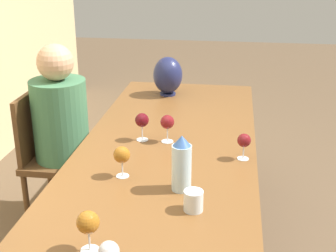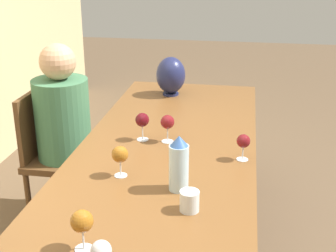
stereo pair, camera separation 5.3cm
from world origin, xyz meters
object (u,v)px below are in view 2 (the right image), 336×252
(water_tumbler, at_px, (189,201))
(wine_glass_4, at_px, (142,121))
(water_bottle, at_px, (179,164))
(person_far, at_px, (66,130))
(vase, at_px, (171,75))
(wine_glass_0, at_px, (243,142))
(wine_glass_6, at_px, (167,123))
(chair_far, at_px, (56,152))
(wine_glass_7, at_px, (101,252))
(wine_glass_2, at_px, (82,222))
(wine_glass_5, at_px, (120,155))

(water_tumbler, xyz_separation_m, wine_glass_4, (0.67, 0.33, 0.07))
(water_bottle, xyz_separation_m, person_far, (0.83, 0.83, -0.23))
(water_bottle, bearing_deg, vase, 10.73)
(vase, distance_m, wine_glass_0, 1.11)
(wine_glass_6, distance_m, chair_far, 0.92)
(water_tumbler, height_order, person_far, person_far)
(water_bottle, relative_size, wine_glass_7, 2.03)
(water_bottle, xyz_separation_m, water_tumbler, (-0.16, -0.07, -0.08))
(water_tumbler, relative_size, chair_far, 0.10)
(wine_glass_0, bearing_deg, person_far, 66.03)
(wine_glass_7, relative_size, chair_far, 0.14)
(vase, relative_size, wine_glass_4, 1.77)
(wine_glass_2, height_order, wine_glass_6, wine_glass_2)
(wine_glass_7, bearing_deg, person_far, 25.65)
(water_tumbler, bearing_deg, wine_glass_4, 26.66)
(wine_glass_0, bearing_deg, wine_glass_6, 67.98)
(wine_glass_2, xyz_separation_m, wine_glass_5, (0.55, 0.02, -0.00))
(wine_glass_7, height_order, person_far, person_far)
(vase, relative_size, wine_glass_7, 2.19)
(vase, relative_size, wine_glass_2, 1.76)
(wine_glass_2, height_order, person_far, person_far)
(chair_far, bearing_deg, wine_glass_5, -139.48)
(wine_glass_0, relative_size, wine_glass_6, 0.88)
(water_tumbler, bearing_deg, wine_glass_2, 133.75)
(water_bottle, height_order, person_far, person_far)
(water_bottle, relative_size, wine_glass_0, 1.89)
(wine_glass_0, relative_size, chair_far, 0.15)
(wine_glass_4, relative_size, person_far, 0.13)
(wine_glass_6, relative_size, chair_far, 0.17)
(vase, xyz_separation_m, wine_glass_2, (-1.79, 0.00, -0.03))
(water_bottle, bearing_deg, wine_glass_2, 151.28)
(vase, distance_m, wine_glass_6, 0.83)
(water_tumbler, xyz_separation_m, wine_glass_2, (-0.31, 0.32, 0.07))
(water_bottle, distance_m, wine_glass_2, 0.53)
(wine_glass_0, xyz_separation_m, chair_far, (0.49, 1.17, -0.36))
(wine_glass_7, relative_size, person_far, 0.10)
(water_tumbler, distance_m, wine_glass_7, 0.48)
(wine_glass_7, bearing_deg, wine_glass_2, 41.45)
(wine_glass_0, xyz_separation_m, wine_glass_6, (0.16, 0.39, 0.01))
(wine_glass_5, bearing_deg, wine_glass_4, -0.82)
(wine_glass_2, distance_m, wine_glass_7, 0.15)
(water_bottle, relative_size, wine_glass_4, 1.64)
(vase, xyz_separation_m, wine_glass_0, (-0.98, -0.51, -0.04))
(wine_glass_4, bearing_deg, chair_far, 63.38)
(vase, xyz_separation_m, person_far, (-0.50, 0.58, -0.24))
(wine_glass_4, bearing_deg, wine_glass_2, -179.29)
(water_bottle, height_order, wine_glass_6, water_bottle)
(wine_glass_4, bearing_deg, water_tumbler, -153.34)
(wine_glass_7, bearing_deg, wine_glass_5, 10.10)
(vase, bearing_deg, water_bottle, -169.27)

